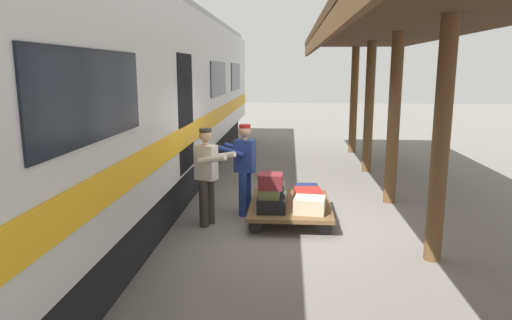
# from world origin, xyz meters

# --- Properties ---
(ground_plane) EXTENTS (60.00, 60.00, 0.00)m
(ground_plane) POSITION_xyz_m (0.00, 0.00, 0.00)
(ground_plane) COLOR slate
(platform_canopy) EXTENTS (3.20, 15.47, 3.56)m
(platform_canopy) POSITION_xyz_m (-1.93, 0.00, 3.25)
(platform_canopy) COLOR brown
(platform_canopy) RESTS_ON ground_plane
(train_car) EXTENTS (3.02, 21.54, 4.00)m
(train_car) POSITION_xyz_m (3.36, -0.00, 2.06)
(train_car) COLOR silver
(train_car) RESTS_ON ground_plane
(luggage_cart) EXTENTS (1.44, 1.93, 0.30)m
(luggage_cart) POSITION_xyz_m (0.04, -0.22, 0.26)
(luggage_cart) COLOR brown
(luggage_cart) RESTS_ON ground_plane
(suitcase_black_hardshell) EXTENTS (0.49, 0.45, 0.24)m
(suitcase_black_hardshell) POSITION_xyz_m (0.37, 0.31, 0.42)
(suitcase_black_hardshell) COLOR black
(suitcase_black_hardshell) RESTS_ON luggage_cart
(suitcase_cream_canvas) EXTENTS (0.57, 0.51, 0.26)m
(suitcase_cream_canvas) POSITION_xyz_m (-0.28, 0.31, 0.43)
(suitcase_cream_canvas) COLOR beige
(suitcase_cream_canvas) RESTS_ON luggage_cart
(suitcase_tan_vintage) EXTENTS (0.43, 0.52, 0.22)m
(suitcase_tan_vintage) POSITION_xyz_m (0.37, -0.75, 0.41)
(suitcase_tan_vintage) COLOR tan
(suitcase_tan_vintage) RESTS_ON luggage_cart
(suitcase_gray_aluminum) EXTENTS (0.52, 0.52, 0.17)m
(suitcase_gray_aluminum) POSITION_xyz_m (0.37, -0.22, 0.39)
(suitcase_gray_aluminum) COLOR #9EA0A5
(suitcase_gray_aluminum) RESTS_ON luggage_cart
(suitcase_red_plastic) EXTENTS (0.53, 0.67, 0.24)m
(suitcase_red_plastic) POSITION_xyz_m (-0.28, -0.22, 0.42)
(suitcase_red_plastic) COLOR #AD231E
(suitcase_red_plastic) RESTS_ON luggage_cart
(suitcase_navy_fabric) EXTENTS (0.44, 0.53, 0.20)m
(suitcase_navy_fabric) POSITION_xyz_m (-0.28, -0.75, 0.40)
(suitcase_navy_fabric) COLOR navy
(suitcase_navy_fabric) RESTS_ON luggage_cart
(suitcase_olive_duffel) EXTENTS (0.36, 0.43, 0.16)m
(suitcase_olive_duffel) POSITION_xyz_m (0.40, 0.28, 0.63)
(suitcase_olive_duffel) COLOR brown
(suitcase_olive_duffel) RESTS_ON suitcase_black_hardshell
(suitcase_maroon_trunk) EXTENTS (0.41, 0.39, 0.25)m
(suitcase_maroon_trunk) POSITION_xyz_m (0.38, 0.31, 0.83)
(suitcase_maroon_trunk) COLOR maroon
(suitcase_maroon_trunk) RESTS_ON suitcase_olive_duffel
(suitcase_teal_softside) EXTENTS (0.48, 0.60, 0.21)m
(suitcase_teal_softside) POSITION_xyz_m (0.40, -0.19, 0.58)
(suitcase_teal_softside) COLOR #1E666B
(suitcase_teal_softside) RESTS_ON suitcase_gray_aluminum
(suitcase_brown_leather) EXTENTS (0.48, 0.50, 0.14)m
(suitcase_brown_leather) POSITION_xyz_m (0.41, -0.19, 0.75)
(suitcase_brown_leather) COLOR brown
(suitcase_brown_leather) RESTS_ON suitcase_teal_softside
(porter_in_overalls) EXTENTS (0.73, 0.56, 1.70)m
(porter_in_overalls) POSITION_xyz_m (0.91, -0.45, 0.93)
(porter_in_overalls) COLOR navy
(porter_in_overalls) RESTS_ON ground_plane
(porter_by_door) EXTENTS (0.74, 0.59, 1.70)m
(porter_by_door) POSITION_xyz_m (1.48, 0.20, 0.93)
(porter_by_door) COLOR #332D28
(porter_by_door) RESTS_ON ground_plane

